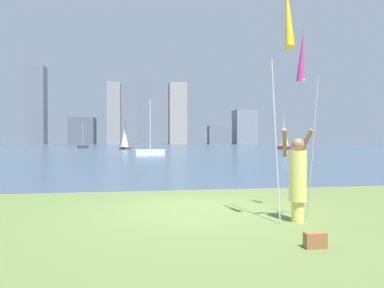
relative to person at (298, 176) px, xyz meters
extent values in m
cube|color=#384C60|center=(-1.76, 62.87, -0.94)|extent=(120.00, 117.15, 0.12)
cube|color=#2D381C|center=(-1.76, 4.30, -0.91)|extent=(120.00, 0.70, 0.02)
cylinder|color=#D8CC66|center=(0.00, -0.01, -0.68)|extent=(0.23, 0.23, 0.41)
cylinder|color=#D8CC66|center=(0.00, -0.01, 0.01)|extent=(0.33, 0.33, 0.97)
sphere|color=#936B51|center=(0.00, -0.01, 0.61)|extent=(0.23, 0.23, 0.23)
cylinder|color=#936B51|center=(-0.21, 0.13, 0.63)|extent=(0.24, 0.37, 0.56)
cylinder|color=#936B51|center=(0.21, 0.13, 0.63)|extent=(0.24, 0.37, 0.56)
cylinder|color=#B2B2B7|center=(-0.38, 0.14, 0.72)|extent=(0.02, 0.46, 3.18)
cone|color=yellow|center=(-0.38, -0.38, 2.98)|extent=(0.16, 0.34, 1.32)
sphere|color=yellow|center=(-0.38, -0.29, 2.33)|extent=(0.06, 0.06, 0.06)
cylinder|color=#B2B2B7|center=(0.38, 0.14, 0.53)|extent=(0.02, 0.42, 2.80)
cone|color=#D83399|center=(0.38, 0.61, 2.48)|extent=(0.16, 0.31, 1.09)
sphere|color=yellow|center=(0.38, 0.54, 1.94)|extent=(0.06, 0.06, 0.06)
cube|color=brown|center=(-0.45, -1.47, -0.77)|extent=(0.32, 0.13, 0.23)
cube|color=brown|center=(-5.81, 49.10, -0.69)|extent=(2.24, 2.18, 0.39)
cylinder|color=#47474C|center=(-5.81, 49.10, 1.66)|extent=(0.08, 0.08, 4.31)
cone|color=white|center=(-5.95, 49.24, 0.99)|extent=(1.82, 1.82, 2.98)
cube|color=#333D51|center=(-13.79, 56.26, -0.60)|extent=(1.93, 0.87, 0.57)
cylinder|color=silver|center=(-13.79, 56.26, 1.91)|extent=(0.06, 0.06, 4.44)
cube|color=white|center=(21.32, 48.94, -0.54)|extent=(2.13, 1.80, 0.68)
cylinder|color=silver|center=(21.32, 48.94, 2.50)|extent=(0.07, 0.07, 5.41)
cone|color=silver|center=(21.46, 49.04, 1.50)|extent=(1.53, 1.53, 3.42)
cube|color=silver|center=(-2.26, 26.58, -0.56)|extent=(2.93, 0.93, 0.63)
cylinder|color=silver|center=(-2.26, 26.58, 2.23)|extent=(0.09, 0.09, 4.96)
cube|color=maroon|center=(19.79, 45.08, -0.62)|extent=(2.08, 2.41, 0.53)
cylinder|color=silver|center=(19.79, 45.08, 2.01)|extent=(0.07, 0.07, 4.73)
cone|color=white|center=(19.89, 44.94, 1.20)|extent=(1.62, 1.62, 3.11)
cube|color=slate|center=(-38.25, 111.93, 12.26)|extent=(5.25, 4.98, 26.29)
cube|color=#565B66|center=(-22.87, 108.02, 3.56)|extent=(7.98, 7.23, 8.89)
cube|color=gray|center=(-12.58, 108.24, 9.44)|extent=(4.21, 6.32, 20.65)
cube|color=slate|center=(-2.79, 109.38, 11.08)|extent=(4.65, 3.00, 23.93)
cube|color=gray|center=(9.13, 111.32, 9.87)|extent=(6.00, 7.84, 21.50)
cube|color=slate|center=(23.38, 108.02, 2.37)|extent=(7.37, 4.30, 6.51)
cube|color=gray|center=(33.97, 111.43, 5.29)|extent=(7.67, 7.14, 12.34)
camera|label=1|loc=(-2.93, -5.95, 0.70)|focal=30.92mm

